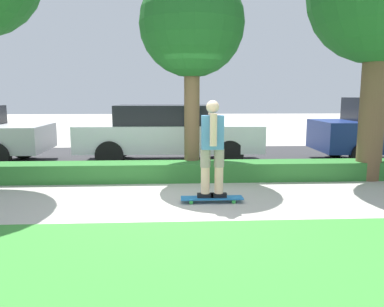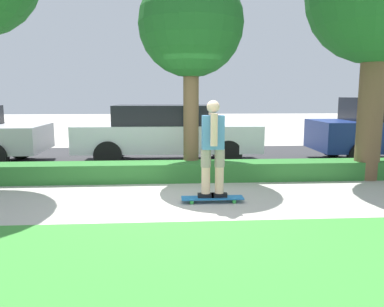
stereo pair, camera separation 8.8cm
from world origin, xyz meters
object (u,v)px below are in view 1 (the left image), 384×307
object	(u,v)px
skateboard	(212,198)
tree_mid	(192,26)
parked_car_middle	(169,132)
skater_person	(212,147)

from	to	relation	value
skateboard	tree_mid	world-z (taller)	tree_mid
skateboard	parked_car_middle	world-z (taller)	parked_car_middle
tree_mid	skateboard	bearing A→B (deg)	-83.33
parked_car_middle	skater_person	bearing A→B (deg)	-77.80
skater_person	parked_car_middle	world-z (taller)	skater_person
tree_mid	skater_person	bearing A→B (deg)	-83.33
skateboard	parked_car_middle	bearing A→B (deg)	100.99
skateboard	tree_mid	bearing A→B (deg)	96.67
skateboard	parked_car_middle	xyz separation A→B (m)	(-0.74, 3.78, 0.72)
skateboard	skater_person	bearing A→B (deg)	176.42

